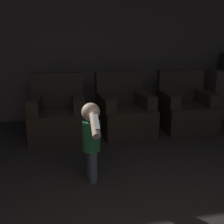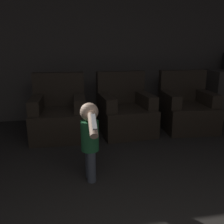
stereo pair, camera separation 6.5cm
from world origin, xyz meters
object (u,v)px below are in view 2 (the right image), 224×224
Objects in this scene: armchair_left at (59,115)px; person_toddler at (90,136)px; armchair_middle at (125,112)px; armchair_right at (186,109)px.

person_toddler is at bearing -74.26° from armchair_left.
armchair_left and armchair_middle have the same top height.
armchair_middle is at bearing -31.59° from person_toddler.
armchair_left is 1.03m from armchair_middle.
armchair_middle is at bearing -176.18° from armchair_right.
armchair_right is (1.04, 0.00, 0.00)m from armchair_middle.
armchair_right is 2.22m from person_toddler.
person_toddler is (0.35, -1.39, 0.16)m from armchair_left.
armchair_left is 1.00× the size of armchair_right.
armchair_middle is 1.56m from person_toddler.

